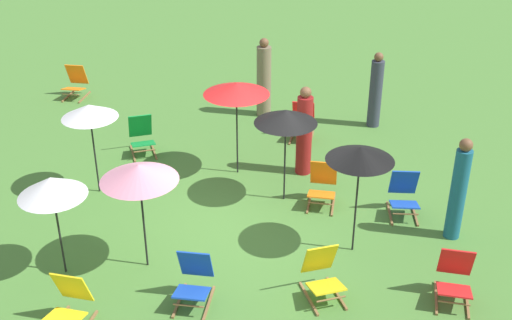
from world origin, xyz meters
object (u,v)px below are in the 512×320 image
at_px(deckchair_7, 404,195).
at_px(person_2, 458,191).
at_px(umbrella_1, 139,173).
at_px(deckchair_5, 194,280).
at_px(umbrella_2, 360,154).
at_px(umbrella_4, 236,89).
at_px(deckchair_4, 322,186).
at_px(person_1, 376,92).
at_px(umbrella_0, 89,111).
at_px(deckchair_6, 455,278).
at_px(deckchair_1, 75,83).
at_px(person_3, 304,133).
at_px(deckchair_8, 142,136).
at_px(umbrella_5, 286,117).
at_px(deckchair_0, 323,275).
at_px(deckchair_3, 69,304).
at_px(person_0, 264,80).
at_px(umbrella_3, 52,187).
at_px(deckchair_2, 302,122).

distance_m(deckchair_7, person_2, 1.12).
bearing_deg(umbrella_1, deckchair_5, -49.07).
bearing_deg(umbrella_2, umbrella_4, 123.80).
height_order(deckchair_4, deckchair_7, same).
height_order(umbrella_1, person_2, person_2).
bearing_deg(person_1, deckchair_4, -58.45).
xyz_separation_m(umbrella_0, person_1, (5.80, 2.74, -0.81)).
relative_size(deckchair_6, deckchair_7, 1.03).
distance_m(deckchair_1, umbrella_2, 9.17).
bearing_deg(umbrella_0, person_3, 8.28).
height_order(deckchair_4, deckchair_6, same).
relative_size(deckchair_8, person_3, 0.47).
height_order(umbrella_5, person_2, person_2).
xyz_separation_m(deckchair_0, umbrella_1, (-2.65, 0.85, 1.29)).
height_order(umbrella_0, umbrella_5, umbrella_5).
height_order(deckchair_6, deckchair_7, same).
relative_size(deckchair_7, person_1, 0.48).
bearing_deg(deckchair_3, person_3, 65.04).
relative_size(deckchair_6, umbrella_5, 0.48).
bearing_deg(umbrella_1, deckchair_6, -12.68).
height_order(deckchair_0, umbrella_0, umbrella_0).
distance_m(deckchair_1, umbrella_1, 7.73).
bearing_deg(deckchair_1, umbrella_0, -62.80).
xyz_separation_m(umbrella_0, person_0, (3.32, 3.49, -0.76)).
xyz_separation_m(deckchair_7, person_0, (-2.23, 4.52, 0.51)).
distance_m(umbrella_1, umbrella_3, 1.27).
relative_size(deckchair_5, deckchair_8, 0.98).
height_order(deckchair_7, umbrella_1, umbrella_1).
distance_m(deckchair_2, umbrella_5, 2.98).
bearing_deg(deckchair_3, deckchair_5, 30.64).
distance_m(deckchair_7, person_0, 5.06).
distance_m(deckchair_7, umbrella_0, 5.78).
distance_m(deckchair_0, deckchair_6, 1.90).
bearing_deg(deckchair_8, deckchair_2, -4.64).
bearing_deg(deckchair_3, deckchair_2, 72.60).
relative_size(person_0, person_1, 1.07).
bearing_deg(deckchair_6, umbrella_4, 142.45).
bearing_deg(deckchair_5, umbrella_5, 72.41).
distance_m(deckchair_0, umbrella_5, 3.07).
relative_size(deckchair_3, person_1, 0.49).
height_order(deckchair_0, person_3, person_3).
xyz_separation_m(deckchair_4, deckchair_7, (1.39, -0.41, 0.00)).
bearing_deg(person_3, person_2, -29.81).
height_order(umbrella_3, person_0, person_0).
distance_m(umbrella_1, person_1, 6.95).
distance_m(deckchair_0, deckchair_5, 1.87).
xyz_separation_m(deckchair_0, umbrella_4, (-1.16, 3.84, 1.41)).
xyz_separation_m(umbrella_5, person_3, (0.46, 1.02, -0.81)).
distance_m(deckchair_1, deckchair_2, 6.09).
xyz_separation_m(umbrella_4, person_3, (1.30, -0.06, -0.92)).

